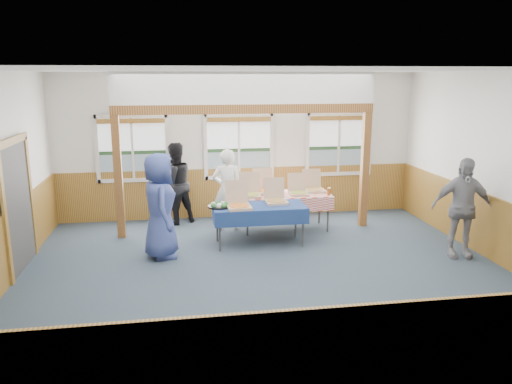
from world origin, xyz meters
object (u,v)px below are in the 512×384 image
table_right (285,197)px  woman_black (175,184)px  table_left (259,209)px  man_blue (160,206)px  person_grey (462,208)px  woman_white (227,190)px

table_right → woman_black: bearing=-175.2°
table_left → woman_black: bearing=131.3°
table_left → man_blue: man_blue is taller
man_blue → person_grey: man_blue is taller
table_left → table_right: bearing=49.2°
table_left → woman_white: woman_white is taller
woman_white → woman_black: bearing=-27.0°
woman_black → man_blue: 2.06m
table_left → man_blue: (-1.81, -0.39, 0.23)m
table_right → woman_white: (-1.18, 0.17, 0.14)m
table_right → woman_white: woman_white is taller
woman_white → man_blue: size_ratio=0.91×
woman_white → woman_black: 1.24m
table_left → woman_black: (-1.56, 1.66, 0.18)m
man_blue → woman_white: bearing=-50.4°
table_right → man_blue: man_blue is taller
table_left → man_blue: size_ratio=0.95×
man_blue → person_grey: size_ratio=1.05×
woman_black → person_grey: person_grey is taller
table_left → woman_white: size_ratio=1.04×
woman_black → table_left: bearing=104.8°
person_grey → woman_white: bearing=163.5°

